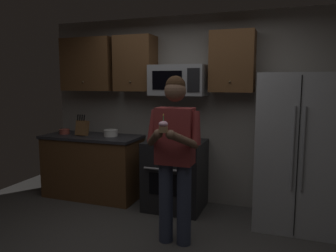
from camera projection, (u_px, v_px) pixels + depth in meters
wall_back at (194, 110)px, 4.59m from camera, size 4.40×0.10×2.60m
oven_range at (175, 175)px, 4.39m from camera, size 0.76×0.70×0.93m
microwave at (178, 80)px, 4.33m from camera, size 0.74×0.41×0.40m
refrigerator at (297, 151)px, 3.79m from camera, size 0.90×0.75×1.80m
cabinet_row_upper at (140, 64)px, 4.54m from camera, size 2.78×0.36×0.76m
counter_left at (93, 166)px, 4.84m from camera, size 1.44×0.66×0.92m
knife_block at (82, 128)px, 4.76m from camera, size 0.16×0.15×0.32m
bowl_large_white at (111, 133)px, 4.71m from camera, size 0.21×0.21×0.10m
bowl_small_colored at (65, 131)px, 4.92m from camera, size 0.16×0.16×0.07m
person at (175, 151)px, 3.34m from camera, size 0.60×0.48×1.76m
cupcake at (163, 127)px, 3.00m from camera, size 0.09×0.09×0.17m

